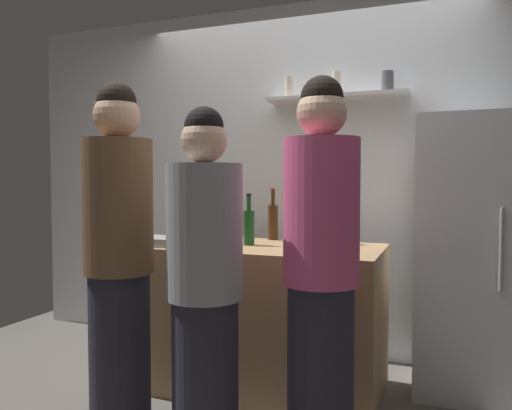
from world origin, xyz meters
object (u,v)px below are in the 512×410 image
utensil_holder (346,235)px  person_brown_jacket (119,263)px  wine_bottle_amber_glass (273,220)px  refrigerator (466,255)px  person_pink_top (321,273)px  wine_bottle_green_glass (249,226)px  baking_pan (158,241)px  water_bottle_plastic (304,233)px  person_grey_hoodie (205,291)px

utensil_holder → person_brown_jacket: size_ratio=0.13×
wine_bottle_amber_glass → person_brown_jacket: size_ratio=0.20×
refrigerator → wine_bottle_amber_glass: refrigerator is taller
refrigerator → wine_bottle_amber_glass: 1.23m
refrigerator → person_pink_top: size_ratio=0.96×
refrigerator → wine_bottle_green_glass: bearing=-163.2°
baking_pan → person_pink_top: (1.15, -0.50, -0.04)m
utensil_holder → wine_bottle_green_glass: 0.61m
water_bottle_plastic → person_pink_top: 0.68m
wine_bottle_green_glass → wine_bottle_amber_glass: bearing=81.9°
refrigerator → wine_bottle_amber_glass: bearing=-177.5°
person_grey_hoodie → person_pink_top: size_ratio=0.92×
water_bottle_plastic → person_grey_hoodie: person_grey_hoodie is taller
water_bottle_plastic → person_pink_top: bearing=-68.5°
baking_pan → wine_bottle_amber_glass: (0.58, 0.53, 0.11)m
wine_bottle_green_glass → person_grey_hoodie: person_grey_hoodie is taller
wine_bottle_amber_glass → wine_bottle_green_glass: bearing=-98.1°
water_bottle_plastic → wine_bottle_green_glass: bearing=169.0°
refrigerator → baking_pan: (-1.80, -0.58, 0.08)m
wine_bottle_amber_glass → person_pink_top: size_ratio=0.20×
baking_pan → person_brown_jacket: (0.17, -0.63, -0.03)m
baking_pan → utensil_holder: size_ratio=1.54×
water_bottle_plastic → person_pink_top: size_ratio=0.12×
utensil_holder → wine_bottle_green_glass: size_ratio=0.69×
utensil_holder → person_pink_top: size_ratio=0.13×
person_brown_jacket → refrigerator: bearing=162.6°
water_bottle_plastic → person_grey_hoodie: size_ratio=0.13×
person_grey_hoodie → wine_bottle_green_glass: bearing=-44.3°
water_bottle_plastic → person_grey_hoodie: bearing=-106.5°
refrigerator → utensil_holder: 0.73m
wine_bottle_amber_glass → wine_bottle_green_glass: (-0.05, -0.33, -0.01)m
person_pink_top → person_grey_hoodie: bearing=-82.9°
water_bottle_plastic → person_grey_hoodie: (-0.24, -0.81, -0.19)m
baking_pan → wine_bottle_green_glass: wine_bottle_green_glass is taller
utensil_holder → person_brown_jacket: (-0.92, -1.08, -0.06)m
refrigerator → utensil_holder: bearing=-169.7°
wine_bottle_green_glass → person_pink_top: size_ratio=0.18×
wine_bottle_green_glass → refrigerator: bearing=16.8°
utensil_holder → wine_bottle_amber_glass: 0.52m
baking_pan → person_pink_top: 1.26m
water_bottle_plastic → person_brown_jacket: bearing=-134.6°
person_grey_hoodie → baking_pan: bearing=-8.7°
wine_bottle_amber_glass → person_grey_hoodie: bearing=-85.7°
baking_pan → water_bottle_plastic: 0.92m
wine_bottle_green_glass → utensil_holder: bearing=24.5°
water_bottle_plastic → person_pink_top: person_pink_top is taller
refrigerator → person_grey_hoodie: bearing=-131.7°
wine_bottle_amber_glass → refrigerator: bearing=2.5°
baking_pan → wine_bottle_green_glass: bearing=20.5°
utensil_holder → person_pink_top: 0.95m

